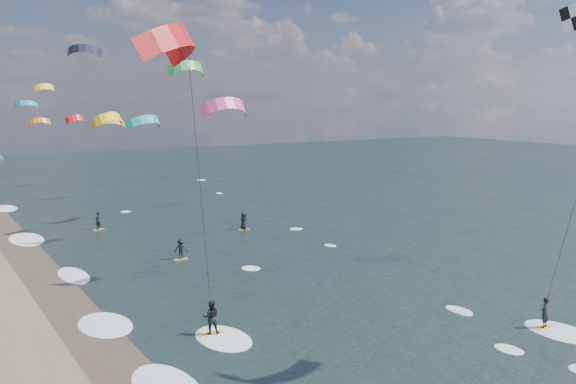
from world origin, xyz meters
TOP-DOWN VIEW (x-y plane):
  - ground at (0.00, 0.00)m, footprint 260.00×260.00m
  - wet_sand_strip at (-12.00, 10.00)m, footprint 3.00×240.00m
  - kitesurfer_near_b at (-8.95, 6.31)m, footprint 6.98×9.39m
  - far_kitesurfers at (0.57, 31.83)m, footprint 12.87×15.38m
  - bg_kite_field at (-0.73, 54.88)m, footprint 8.87×71.63m
  - shoreline_surf at (-10.80, 14.75)m, footprint 2.40×79.40m

SIDE VIEW (x-z plane):
  - ground at x=0.00m, z-range 0.00..0.00m
  - shoreline_surf at x=-10.80m, z-range -0.06..0.06m
  - wet_sand_strip at x=-12.00m, z-range 0.00..0.01m
  - far_kitesurfers at x=0.57m, z-range -0.04..1.69m
  - kitesurfer_near_b at x=-8.95m, z-range 2.60..18.27m
  - bg_kite_field at x=-0.73m, z-range 6.92..16.60m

